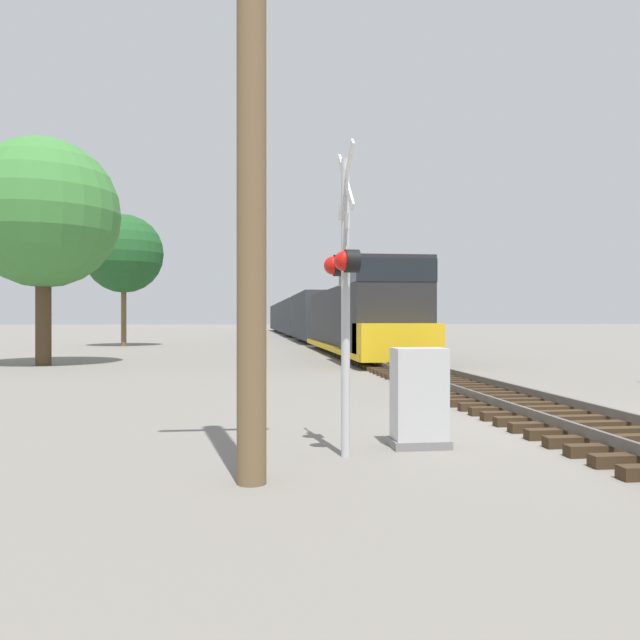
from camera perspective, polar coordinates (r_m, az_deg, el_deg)
The scene contains 8 objects.
ground_plane at distance 11.58m, azimuth 22.31°, elevation -9.11°, with size 400.00×400.00×0.00m, color slate.
rail_track_bed at distance 11.56m, azimuth 22.31°, elevation -8.45°, with size 2.60×160.00×0.31m.
freight_train at distance 61.56m, azimuth -1.70°, elevation 0.23°, with size 3.10×80.01×4.25m.
crossing_signal_near at distance 8.39m, azimuth 2.19°, elevation 3.98°, with size 0.37×1.01×4.17m.
relay_cabinet at distance 9.18m, azimuth 9.04°, elevation -7.08°, with size 0.83×0.57×1.43m.
utility_pole at distance 7.45m, azimuth -6.28°, elevation 19.27°, with size 1.80×0.33×8.41m.
tree_far_right at distance 27.37m, azimuth -23.97°, elevation 8.86°, with size 5.93×5.93×9.02m.
tree_mid_background at distance 44.55m, azimuth -17.51°, elevation 5.79°, with size 5.31×5.31×8.94m.
Camera 1 is at (-5.58, -9.98, 1.86)m, focal length 35.00 mm.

